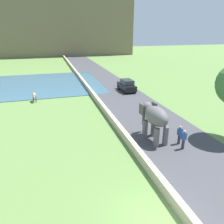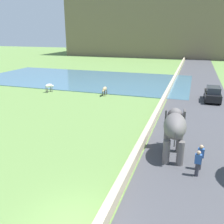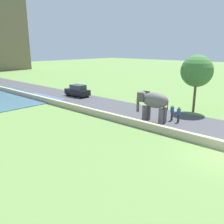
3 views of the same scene
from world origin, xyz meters
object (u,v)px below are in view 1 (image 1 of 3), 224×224
at_px(person_beside_elephant, 184,139).
at_px(cow_tan, 34,95).
at_px(person_trailing, 180,135).
at_px(car_black, 127,85).
at_px(elephant, 154,117).

height_order(person_beside_elephant, cow_tan, person_beside_elephant).
relative_size(person_beside_elephant, person_trailing, 1.00).
distance_m(person_beside_elephant, person_trailing, 0.80).
bearing_deg(person_beside_elephant, cow_tan, 125.59).
height_order(person_trailing, cow_tan, person_trailing).
bearing_deg(person_trailing, car_black, 84.73).
bearing_deg(person_trailing, elephant, 143.32).
height_order(elephant, car_black, elephant).
distance_m(elephant, person_trailing, 2.38).
xyz_separation_m(elephant, car_black, (3.17, 15.13, -1.14)).
xyz_separation_m(person_beside_elephant, cow_tan, (-11.31, 15.80, -0.04)).
height_order(person_trailing, car_black, car_black).
bearing_deg(person_beside_elephant, person_trailing, 79.35).
bearing_deg(person_beside_elephant, elephant, 126.78).
relative_size(car_black, cow_tan, 2.88).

